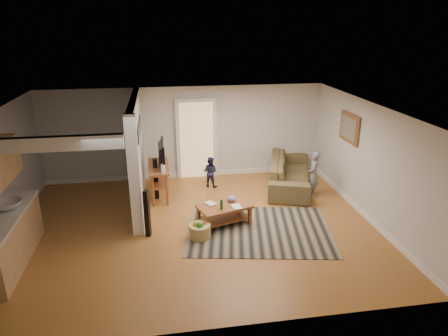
{
  "coord_description": "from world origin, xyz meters",
  "views": [
    {
      "loc": [
        -0.63,
        -7.47,
        4.09
      ],
      "look_at": [
        0.67,
        0.53,
        1.1
      ],
      "focal_mm": 32.0,
      "sensor_mm": 36.0,
      "label": 1
    }
  ],
  "objects": [
    {
      "name": "room_shell",
      "position": [
        -1.07,
        0.43,
        1.46
      ],
      "size": [
        7.54,
        6.02,
        2.52
      ],
      "color": "beige",
      "rests_on": "ground"
    },
    {
      "name": "tv_console",
      "position": [
        -0.74,
        1.73,
        0.73
      ],
      "size": [
        0.51,
        1.29,
        1.11
      ],
      "rotation": [
        0.0,
        0.0,
        0.02
      ],
      "color": "brown",
      "rests_on": "ground"
    },
    {
      "name": "ground",
      "position": [
        0.0,
        0.0,
        0.0
      ],
      "size": [
        7.5,
        7.5,
        0.0
      ],
      "primitive_type": "plane",
      "color": "#966426",
      "rests_on": "ground"
    },
    {
      "name": "sofa",
      "position": [
        2.63,
        1.87,
        0.0
      ],
      "size": [
        1.74,
        2.72,
        0.74
      ],
      "primitive_type": "imported",
      "rotation": [
        0.0,
        0.0,
        1.25
      ],
      "color": "#3F3A1F",
      "rests_on": "ground"
    },
    {
      "name": "speaker_left",
      "position": [
        -1.0,
        -0.2,
        0.49
      ],
      "size": [
        0.13,
        0.13,
        0.99
      ],
      "primitive_type": "cube",
      "rotation": [
        0.0,
        0.0,
        -0.37
      ],
      "color": "black",
      "rests_on": "ground"
    },
    {
      "name": "toddler",
      "position": [
        0.57,
        2.17,
        0.0
      ],
      "size": [
        0.5,
        0.46,
        0.81
      ],
      "primitive_type": "imported",
      "rotation": [
        0.0,
        0.0,
        2.63
      ],
      "color": "#202043",
      "rests_on": "ground"
    },
    {
      "name": "area_rug",
      "position": [
        1.27,
        -0.34,
        0.01
      ],
      "size": [
        3.3,
        2.66,
        0.01
      ],
      "primitive_type": "cube",
      "rotation": [
        0.0,
        0.0,
        -0.18
      ],
      "color": "black",
      "rests_on": "ground"
    },
    {
      "name": "toy_basket",
      "position": [
        0.02,
        -0.44,
        0.16
      ],
      "size": [
        0.43,
        0.43,
        0.39
      ],
      "color": "#AB904A",
      "rests_on": "ground"
    },
    {
      "name": "coffee_table",
      "position": [
        0.61,
        0.09,
        0.33
      ],
      "size": [
        1.24,
        0.94,
        0.65
      ],
      "rotation": [
        0.0,
        0.0,
        0.31
      ],
      "color": "brown",
      "rests_on": "ground"
    },
    {
      "name": "speaker_right",
      "position": [
        -0.83,
        1.63,
        0.51
      ],
      "size": [
        0.11,
        0.11,
        1.02
      ],
      "primitive_type": "cube",
      "rotation": [
        0.0,
        0.0,
        0.06
      ],
      "color": "black",
      "rests_on": "ground"
    },
    {
      "name": "child",
      "position": [
        3.0,
        1.19,
        0.0
      ],
      "size": [
        0.4,
        0.48,
        1.14
      ],
      "primitive_type": "imported",
      "rotation": [
        0.0,
        0.0,
        -1.93
      ],
      "color": "slate",
      "rests_on": "ground"
    }
  ]
}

